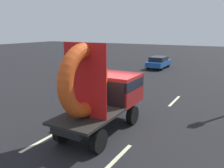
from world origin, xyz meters
TOP-DOWN VIEW (x-y plane):
  - ground_plane at (0.00, 0.00)m, footprint 120.00×120.00m
  - flatbed_truck at (-0.36, -0.60)m, footprint 2.02×5.00m
  - distant_sedan at (-3.68, 17.28)m, footprint 1.80×4.21m
  - lane_dash_left_near at (-2.02, -2.74)m, footprint 0.16×2.33m
  - lane_dash_left_far at (-2.02, 4.84)m, footprint 0.16×2.47m
  - lane_dash_right_near at (1.30, -2.52)m, footprint 0.16×2.23m
  - lane_dash_right_far at (1.30, 5.32)m, footprint 0.16×2.45m

SIDE VIEW (x-z plane):
  - ground_plane at x=0.00m, z-range 0.00..0.00m
  - lane_dash_left_near at x=-2.02m, z-range 0.00..0.01m
  - lane_dash_left_far at x=-2.02m, z-range 0.00..0.01m
  - lane_dash_right_near at x=1.30m, z-range 0.00..0.01m
  - lane_dash_right_far at x=1.30m, z-range 0.00..0.01m
  - distant_sedan at x=-3.68m, z-range 0.05..1.42m
  - flatbed_truck at x=-0.36m, z-range -0.18..3.79m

